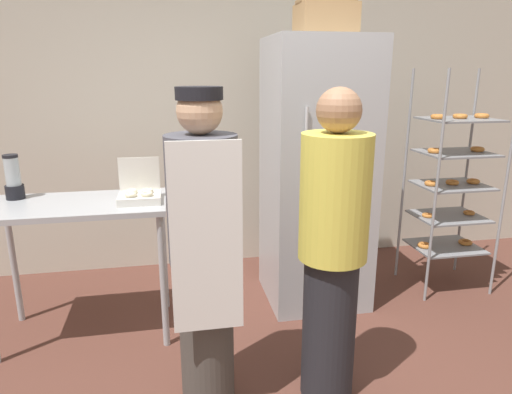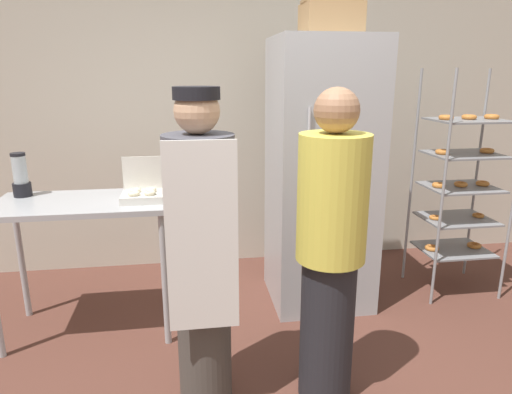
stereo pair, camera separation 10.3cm
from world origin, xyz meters
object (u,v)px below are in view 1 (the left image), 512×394
Objects in this scene: donut_box at (140,195)px; baking_rack at (452,183)px; cardboard_storage_box at (326,19)px; refrigerator at (316,175)px; person_baker at (204,249)px; blender_pitcher at (13,179)px; person_customer at (332,250)px.

baking_rack is at bearing 6.15° from donut_box.
cardboard_storage_box reaches higher than baking_rack.
refrigerator is 1.18× the size of person_baker.
donut_box is 0.85m from blender_pitcher.
refrigerator is 1.18× the size of person_customer.
donut_box is 0.16× the size of person_baker.
person_customer reaches higher than donut_box.
refrigerator reaches higher than donut_box.
blender_pitcher is (-2.11, -0.04, 0.07)m from refrigerator.
cardboard_storage_box is (2.14, 0.06, 1.04)m from blender_pitcher.
person_customer is at bearing -103.82° from refrigerator.
blender_pitcher is at bearing 149.52° from person_customer.
cardboard_storage_box is (-1.11, 0.03, 1.22)m from baking_rack.
person_baker is at bearing -132.18° from refrigerator.
baking_rack is 1.65m from cardboard_storage_box.
refrigerator is 1.40m from person_baker.
cardboard_storage_box is at bearing 12.54° from donut_box.
person_customer is at bearing -105.09° from cardboard_storage_box.
blender_pitcher is at bearing -179.42° from baking_rack.
baking_rack is 6.51× the size of donut_box.
baking_rack is (1.15, -0.01, -0.11)m from refrigerator.
donut_box is at bearing 140.08° from person_customer.
person_customer is (-0.27, -1.12, -0.14)m from refrigerator.
refrigerator reaches higher than blender_pitcher.
cardboard_storage_box is (1.32, 0.29, 1.13)m from donut_box.
baking_rack is 3.26m from blender_pitcher.
cardboard_storage_box reaches higher than person_customer.
person_baker is (1.17, -0.99, -0.19)m from blender_pitcher.
person_baker is (0.35, -0.76, -0.11)m from donut_box.
refrigerator is 4.97× the size of cardboard_storage_box.
person_customer is at bearing -142.00° from baking_rack.
cardboard_storage_box reaches higher than person_baker.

